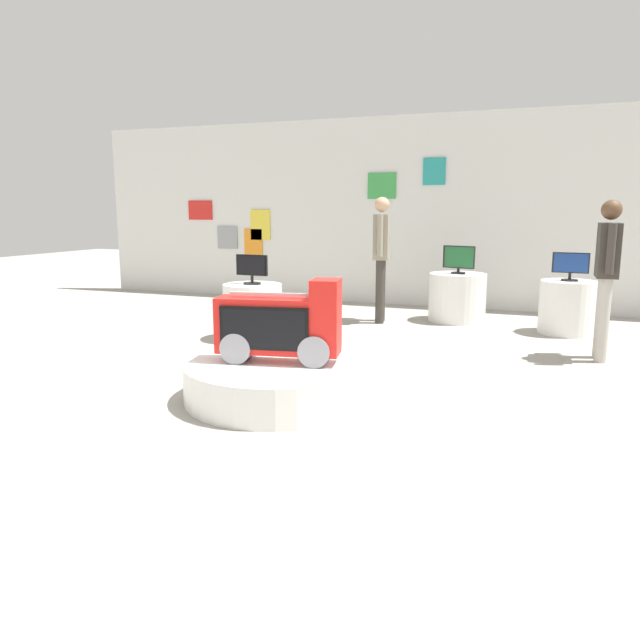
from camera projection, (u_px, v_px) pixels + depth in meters
ground_plane at (311, 404)px, 4.85m from camera, size 30.00×30.00×0.00m
back_wall_display at (433, 212)px, 9.53m from camera, size 12.21×0.13×3.01m
main_display_pedestal at (279, 380)px, 4.97m from camera, size 1.55×1.55×0.31m
novelty_firetruck_tv at (280, 329)px, 4.88m from camera, size 1.04×0.49×0.69m
display_pedestal_left_rear at (567, 307)px, 7.56m from camera, size 0.69×0.69×0.67m
tv_on_left_rear at (571, 265)px, 7.46m from camera, size 0.43×0.20×0.35m
display_pedestal_center_rear at (457, 297)px, 8.41m from camera, size 0.79×0.79×0.67m
tv_on_center_rear at (459, 259)px, 8.31m from camera, size 0.45×0.20×0.38m
display_pedestal_right_rear at (253, 312)px, 7.23m from camera, size 0.70×0.70×0.67m
tv_on_right_rear at (252, 268)px, 7.13m from camera, size 0.41×0.21×0.35m
shopper_browsing_near_truck at (607, 268)px, 6.11m from camera, size 0.21×0.56×1.65m
shopper_browsing_rear at (381, 250)px, 8.22m from camera, size 0.26×0.55×1.71m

